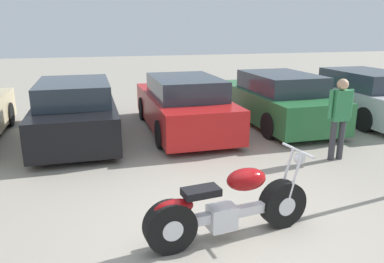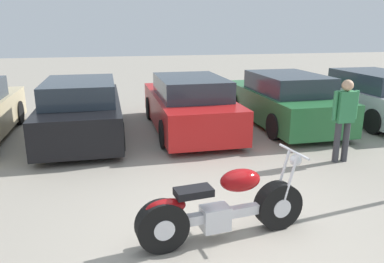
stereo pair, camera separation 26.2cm
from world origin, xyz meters
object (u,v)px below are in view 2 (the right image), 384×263
object	(u,v)px
parked_car_green	(283,100)
parked_car_black	(82,110)
parked_car_silver	(370,97)
motorcycle	(222,208)
parked_car_red	(189,105)
person_standing	(344,114)

from	to	relation	value
parked_car_green	parked_car_black	bearing A→B (deg)	-179.44
parked_car_green	parked_car_silver	xyz separation A→B (m)	(2.58, -0.08, 0.00)
motorcycle	parked_car_red	bearing A→B (deg)	82.23
parked_car_black	person_standing	world-z (taller)	person_standing
parked_car_black	parked_car_silver	distance (m)	7.74
motorcycle	parked_car_red	distance (m)	5.09
parked_car_red	parked_car_silver	distance (m)	5.16
parked_car_black	parked_car_red	world-z (taller)	same
parked_car_black	parked_car_red	xyz separation A→B (m)	(2.58, 0.01, 0.00)
parked_car_green	parked_car_silver	bearing A→B (deg)	-1.86
parked_car_silver	person_standing	xyz separation A→B (m)	(-2.78, -2.87, 0.30)
motorcycle	person_standing	world-z (taller)	person_standing
person_standing	parked_car_silver	bearing A→B (deg)	45.88
parked_car_green	person_standing	distance (m)	2.98
motorcycle	parked_car_silver	world-z (taller)	parked_car_silver
parked_car_silver	motorcycle	bearing A→B (deg)	-139.49
parked_car_black	parked_car_silver	world-z (taller)	same
parked_car_red	parked_car_silver	world-z (taller)	same
parked_car_red	parked_car_silver	xyz separation A→B (m)	(5.16, -0.04, 0.00)
motorcycle	parked_car_red	world-z (taller)	parked_car_red
parked_car_red	parked_car_green	bearing A→B (deg)	1.00
parked_car_black	person_standing	bearing A→B (deg)	-30.36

